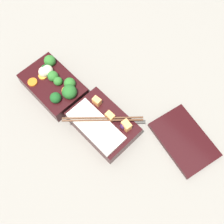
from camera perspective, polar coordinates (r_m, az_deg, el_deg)
ground_plane at (r=0.79m, az=-7.51°, el=1.26°), size 3.00×3.00×0.00m
bento_tray_vegetable at (r=0.80m, az=-12.49°, el=5.93°), size 0.19×0.12×0.08m
bento_tray_rice at (r=0.73m, az=-2.08°, el=-2.65°), size 0.19×0.17×0.07m
bento_lid at (r=0.76m, az=15.39°, el=-5.87°), size 0.20×0.16×0.01m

